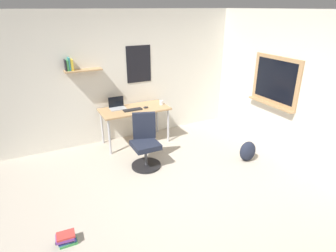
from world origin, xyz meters
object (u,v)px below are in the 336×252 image
object	(u,v)px
office_chair	(145,144)
keyboard	(133,110)
backpack	(248,151)
desk	(135,112)
laptop	(117,106)
computer_mouse	(146,107)
coffee_mug	(161,103)
book_stack_on_floor	(66,239)

from	to	relation	value
office_chair	keyboard	distance (m)	0.94
keyboard	backpack	bearing A→B (deg)	-43.82
desk	backpack	world-z (taller)	desk
office_chair	backpack	world-z (taller)	office_chair
laptop	office_chair	bearing A→B (deg)	-82.96
keyboard	laptop	bearing A→B (deg)	134.97
office_chair	keyboard	size ratio (longest dim) A/B	2.57
laptop	keyboard	distance (m)	0.34
office_chair	backpack	xyz separation A→B (m)	(1.73, -0.70, -0.22)
desk	laptop	size ratio (longest dim) A/B	4.39
desk	laptop	bearing A→B (deg)	153.07
laptop	backpack	xyz separation A→B (m)	(1.87, -1.80, -0.61)
laptop	computer_mouse	xyz separation A→B (m)	(0.52, -0.24, -0.04)
desk	office_chair	bearing A→B (deg)	-100.17
desk	backpack	size ratio (longest dim) A/B	3.59
keyboard	computer_mouse	xyz separation A→B (m)	(0.28, 0.00, 0.01)
backpack	keyboard	bearing A→B (deg)	136.18
coffee_mug	desk	bearing A→B (deg)	176.76
keyboard	computer_mouse	distance (m)	0.28
book_stack_on_floor	desk	bearing A→B (deg)	52.09
desk	office_chair	size ratio (longest dim) A/B	1.43
office_chair	keyboard	world-z (taller)	office_chair
desk	book_stack_on_floor	distance (m)	2.89
office_chair	computer_mouse	bearing A→B (deg)	66.19
laptop	book_stack_on_floor	distance (m)	2.87
office_chair	book_stack_on_floor	bearing A→B (deg)	-140.74
computer_mouse	desk	bearing A→B (deg)	158.62
desk	coffee_mug	size ratio (longest dim) A/B	14.81
computer_mouse	coffee_mug	world-z (taller)	coffee_mug
office_chair	laptop	world-z (taller)	laptop
computer_mouse	book_stack_on_floor	size ratio (longest dim) A/B	0.41
computer_mouse	office_chair	bearing A→B (deg)	-113.81
laptop	book_stack_on_floor	xyz separation A→B (m)	(-1.43, -2.38, -0.73)
computer_mouse	backpack	size ratio (longest dim) A/B	0.27
laptop	coffee_mug	xyz separation A→B (m)	(0.89, -0.19, -0.01)
desk	laptop	world-z (taller)	laptop
office_chair	backpack	size ratio (longest dim) A/B	2.51
office_chair	coffee_mug	world-z (taller)	office_chair
computer_mouse	laptop	bearing A→B (deg)	155.28
keyboard	book_stack_on_floor	world-z (taller)	keyboard
desk	keyboard	distance (m)	0.14
office_chair	book_stack_on_floor	world-z (taller)	office_chair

